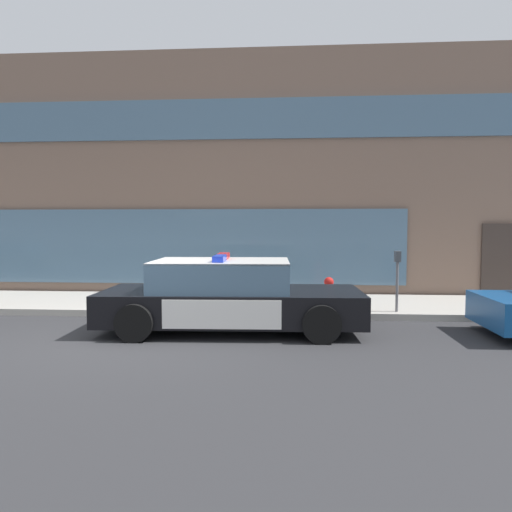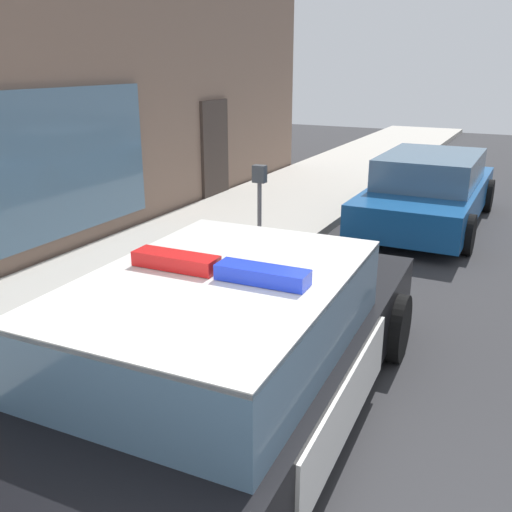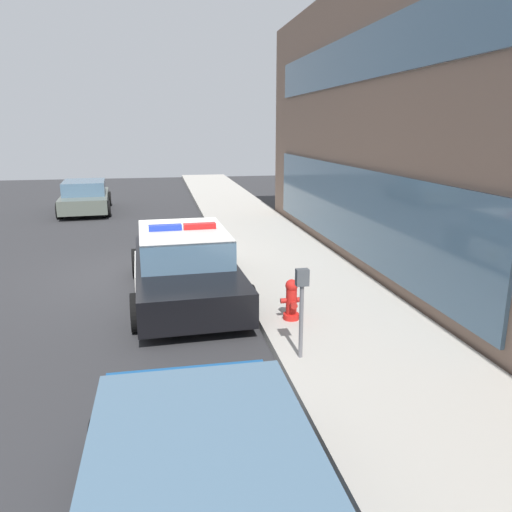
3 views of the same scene
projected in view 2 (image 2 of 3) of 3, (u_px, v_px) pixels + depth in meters
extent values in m
cube|color=#382D28|center=(215.00, 152.00, 11.87)|extent=(1.00, 0.08, 2.10)
cube|color=black|center=(232.00, 370.00, 4.54)|extent=(5.05, 2.13, 0.60)
cube|color=silver|center=(301.00, 284.00, 5.86)|extent=(1.76, 1.97, 0.05)
cube|color=silver|center=(82.00, 497.00, 2.99)|extent=(1.47, 1.96, 0.05)
cube|color=silver|center=(124.00, 351.00, 4.84)|extent=(2.09, 0.11, 0.51)
cube|color=silver|center=(348.00, 406.00, 4.07)|extent=(2.09, 0.11, 0.51)
cube|color=yellow|center=(122.00, 350.00, 4.85)|extent=(0.22, 0.02, 0.26)
cube|color=slate|center=(219.00, 315.00, 4.19)|extent=(2.65, 1.85, 0.60)
cube|color=silver|center=(218.00, 278.00, 4.09)|extent=(2.65, 1.85, 0.04)
cube|color=red|center=(176.00, 261.00, 4.20)|extent=(0.22, 0.67, 0.11)
cube|color=blue|center=(262.00, 275.00, 3.93)|extent=(0.22, 0.67, 0.11)
cylinder|color=black|center=(221.00, 296.00, 6.39)|extent=(0.69, 0.25, 0.68)
cylinder|color=black|center=(394.00, 327.00, 5.63)|extent=(0.69, 0.25, 0.68)
cylinder|color=red|center=(189.00, 285.00, 7.07)|extent=(0.28, 0.28, 0.10)
cylinder|color=red|center=(188.00, 264.00, 6.98)|extent=(0.19, 0.19, 0.45)
sphere|color=red|center=(187.00, 242.00, 6.89)|extent=(0.22, 0.22, 0.22)
cylinder|color=#B21E19|center=(187.00, 236.00, 6.86)|extent=(0.06, 0.06, 0.05)
cylinder|color=#B21E19|center=(198.00, 264.00, 6.91)|extent=(0.09, 0.10, 0.09)
cylinder|color=#B21E19|center=(178.00, 261.00, 7.04)|extent=(0.09, 0.10, 0.09)
cylinder|color=#B21E19|center=(195.00, 262.00, 7.11)|extent=(0.10, 0.12, 0.12)
cube|color=#144C8C|center=(428.00, 198.00, 10.32)|extent=(4.56, 1.79, 0.56)
cube|color=slate|center=(431.00, 169.00, 10.14)|extent=(2.37, 1.61, 0.56)
cylinder|color=black|center=(398.00, 187.00, 12.02)|extent=(0.64, 0.20, 0.64)
cylinder|color=black|center=(487.00, 195.00, 11.26)|extent=(0.64, 0.20, 0.64)
cylinder|color=black|center=(355.00, 221.00, 9.47)|extent=(0.64, 0.20, 0.64)
cylinder|color=black|center=(467.00, 235.00, 8.72)|extent=(0.64, 0.20, 0.64)
cylinder|color=slate|center=(259.00, 221.00, 8.04)|extent=(0.06, 0.06, 1.10)
cube|color=#474C51|center=(260.00, 174.00, 7.83)|extent=(0.12, 0.18, 0.24)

